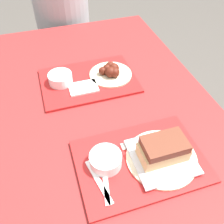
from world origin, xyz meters
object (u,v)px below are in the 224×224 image
at_px(tray_far, 89,81).
at_px(bowl_coleslaw_near, 106,159).
at_px(wings_plate_far, 111,71).
at_px(tray_near, 140,161).
at_px(person_seated_across, 61,8).
at_px(brisket_sandwich_plate, 163,153).
at_px(bowl_coleslaw_far, 60,78).

xyz_separation_m(tray_far, bowl_coleslaw_near, (-0.05, -0.46, 0.03)).
bearing_deg(wings_plate_far, tray_near, -95.32).
distance_m(bowl_coleslaw_near, person_seated_across, 1.27).
bearing_deg(brisket_sandwich_plate, person_seated_across, 95.42).
height_order(tray_far, wings_plate_far, wings_plate_far).
relative_size(bowl_coleslaw_near, brisket_sandwich_plate, 0.44).
xyz_separation_m(tray_far, person_seated_across, (0.01, 0.81, 0.01)).
xyz_separation_m(brisket_sandwich_plate, bowl_coleslaw_far, (-0.26, 0.51, -0.01)).
bearing_deg(tray_near, wings_plate_far, 84.68).
xyz_separation_m(brisket_sandwich_plate, wings_plate_far, (-0.02, 0.50, -0.01)).
distance_m(bowl_coleslaw_near, brisket_sandwich_plate, 0.19).
bearing_deg(bowl_coleslaw_near, tray_near, -10.13).
distance_m(wings_plate_far, person_seated_across, 0.81).
xyz_separation_m(tray_near, brisket_sandwich_plate, (0.07, -0.02, 0.04)).
relative_size(brisket_sandwich_plate, wings_plate_far, 1.21).
bearing_deg(bowl_coleslaw_far, bowl_coleslaw_near, -81.58).
xyz_separation_m(bowl_coleslaw_near, brisket_sandwich_plate, (0.19, -0.04, 0.01)).
xyz_separation_m(tray_near, bowl_coleslaw_near, (-0.12, 0.02, 0.03)).
height_order(tray_near, bowl_coleslaw_near, bowl_coleslaw_near).
bearing_deg(bowl_coleslaw_far, brisket_sandwich_plate, -63.51).
xyz_separation_m(wings_plate_far, person_seated_across, (-0.10, 0.81, -0.02)).
relative_size(brisket_sandwich_plate, person_seated_across, 0.35).
relative_size(bowl_coleslaw_far, person_seated_across, 0.15).
bearing_deg(brisket_sandwich_plate, tray_far, 104.86).
bearing_deg(tray_far, bowl_coleslaw_near, -96.70).
relative_size(tray_far, person_seated_across, 0.62).
bearing_deg(bowl_coleslaw_far, tray_far, -8.23).
distance_m(bowl_coleslaw_near, wings_plate_far, 0.49).
relative_size(tray_far, wings_plate_far, 2.17).
height_order(bowl_coleslaw_near, person_seated_across, person_seated_across).
height_order(tray_near, wings_plate_far, wings_plate_far).
distance_m(bowl_coleslaw_far, person_seated_across, 0.80).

